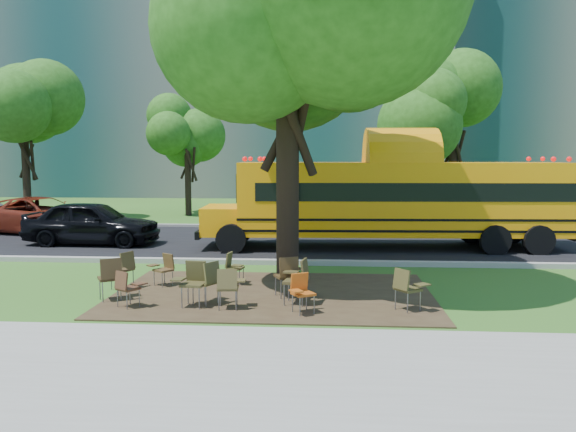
# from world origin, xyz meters

# --- Properties ---
(ground) EXTENTS (160.00, 160.00, 0.00)m
(ground) POSITION_xyz_m (0.00, 0.00, 0.00)
(ground) COLOR #31581B
(ground) RESTS_ON ground
(sidewalk) EXTENTS (60.00, 4.00, 0.04)m
(sidewalk) POSITION_xyz_m (0.00, -5.00, 0.02)
(sidewalk) COLOR gray
(sidewalk) RESTS_ON ground
(dirt_patch) EXTENTS (7.00, 4.50, 0.03)m
(dirt_patch) POSITION_xyz_m (1.00, -0.50, 0.01)
(dirt_patch) COLOR #382819
(dirt_patch) RESTS_ON ground
(asphalt_road) EXTENTS (80.00, 8.00, 0.04)m
(asphalt_road) POSITION_xyz_m (0.00, 7.00, 0.02)
(asphalt_road) COLOR black
(asphalt_road) RESTS_ON ground
(kerb_near) EXTENTS (80.00, 0.25, 0.14)m
(kerb_near) POSITION_xyz_m (0.00, 3.00, 0.07)
(kerb_near) COLOR gray
(kerb_near) RESTS_ON ground
(kerb_far) EXTENTS (80.00, 0.25, 0.14)m
(kerb_far) POSITION_xyz_m (0.00, 11.10, 0.07)
(kerb_far) COLOR gray
(kerb_far) RESTS_ON ground
(building_main) EXTENTS (38.00, 16.00, 22.00)m
(building_main) POSITION_xyz_m (-8.00, 36.00, 11.00)
(building_main) COLOR slate
(building_main) RESTS_ON ground
(bg_tree_0) EXTENTS (5.20, 5.20, 7.18)m
(bg_tree_0) POSITION_xyz_m (-12.00, 13.00, 4.57)
(bg_tree_0) COLOR black
(bg_tree_0) RESTS_ON ground
(bg_tree_2) EXTENTS (4.80, 4.80, 6.62)m
(bg_tree_2) POSITION_xyz_m (-5.00, 16.00, 4.21)
(bg_tree_2) COLOR black
(bg_tree_2) RESTS_ON ground
(bg_tree_3) EXTENTS (5.60, 5.60, 7.84)m
(bg_tree_3) POSITION_xyz_m (8.00, 14.00, 5.03)
(bg_tree_3) COLOR black
(bg_tree_3) RESTS_ON ground
(main_tree) EXTENTS (7.20, 7.20, 9.60)m
(main_tree) POSITION_xyz_m (1.22, 1.11, 5.98)
(main_tree) COLOR black
(main_tree) RESTS_ON ground
(school_bus) EXTENTS (11.79, 3.11, 2.86)m
(school_bus) POSITION_xyz_m (4.46, 6.00, 1.65)
(school_bus) COLOR #FF9A08
(school_bus) RESTS_ON ground
(chair_0) EXTENTS (0.63, 0.78, 0.94)m
(chair_0) POSITION_xyz_m (-2.33, -1.30, 0.58)
(chair_0) COLOR #3F2C16
(chair_0) RESTS_ON ground
(chair_1) EXTENTS (0.66, 0.52, 0.77)m
(chair_1) POSITION_xyz_m (-1.80, -1.85, 0.48)
(chair_1) COLOR #4F2D1C
(chair_1) RESTS_ON ground
(chair_2) EXTENTS (0.61, 0.77, 0.92)m
(chair_2) POSITION_xyz_m (-0.24, -1.46, 0.57)
(chair_2) COLOR #48431F
(chair_2) RESTS_ON ground
(chair_3) EXTENTS (0.65, 0.55, 0.93)m
(chair_3) POSITION_xyz_m (-0.51, -1.63, 0.58)
(chair_3) COLOR #423C1D
(chair_3) RESTS_ON ground
(chair_4) EXTENTS (0.57, 0.55, 0.86)m
(chair_4) POSITION_xyz_m (0.26, -1.83, 0.53)
(chair_4) COLOR brown
(chair_4) RESTS_ON ground
(chair_5) EXTENTS (0.53, 0.65, 0.79)m
(chair_5) POSITION_xyz_m (1.70, -1.99, 0.49)
(chair_5) COLOR #B04D12
(chair_5) RESTS_ON ground
(chair_6) EXTENTS (0.57, 0.71, 0.97)m
(chair_6) POSITION_xyz_m (1.61, -1.33, 0.60)
(chair_6) COLOR #41381C
(chair_6) RESTS_ON ground
(chair_7) EXTENTS (0.73, 0.58, 0.87)m
(chair_7) POSITION_xyz_m (3.76, -1.72, 0.54)
(chair_7) COLOR #46401E
(chair_7) RESTS_ON ground
(chair_8) EXTENTS (0.56, 0.72, 0.88)m
(chair_8) POSITION_xyz_m (-2.46, -0.20, 0.54)
(chair_8) COLOR brown
(chair_8) RESTS_ON ground
(chair_9) EXTENTS (0.66, 0.52, 0.77)m
(chair_9) POSITION_xyz_m (-1.63, 0.13, 0.48)
(chair_9) COLOR #51391D
(chair_9) RESTS_ON ground
(chair_10) EXTENTS (0.45, 0.56, 0.77)m
(chair_10) POSITION_xyz_m (-0.04, 0.43, 0.48)
(chair_10) COLOR #494420
(chair_10) RESTS_ON ground
(chair_11) EXTENTS (0.63, 0.72, 0.92)m
(chair_11) POSITION_xyz_m (1.36, -0.78, 0.57)
(chair_11) COLOR #402D16
(chair_11) RESTS_ON ground
(black_car) EXTENTS (4.62, 1.99, 1.55)m
(black_car) POSITION_xyz_m (-5.88, 6.04, 0.78)
(black_car) COLOR black
(black_car) RESTS_ON ground
(bg_car_red) EXTENTS (5.71, 3.73, 1.46)m
(bg_car_red) POSITION_xyz_m (-9.10, 8.67, 0.73)
(bg_car_red) COLOR #601C10
(bg_car_red) RESTS_ON ground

